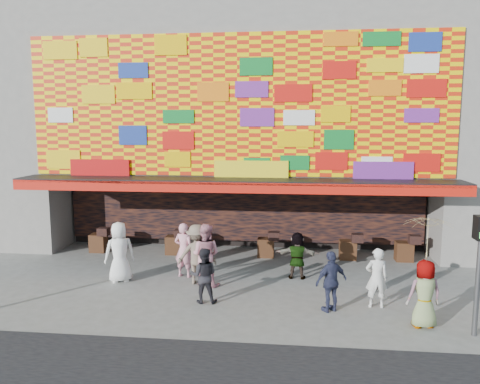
{
  "coord_description": "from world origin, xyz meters",
  "views": [
    {
      "loc": [
        1.88,
        -12.37,
        4.86
      ],
      "look_at": [
        0.31,
        2.0,
        2.8
      ],
      "focal_mm": 35.0,
      "sensor_mm": 36.0,
      "label": 1
    }
  ],
  "objects_px": {
    "ped_c": "(204,275)",
    "ped_f": "(297,255)",
    "signal_right": "(480,258)",
    "ped_d": "(197,254)",
    "ped_i": "(205,255)",
    "ped_h": "(377,278)",
    "parasol": "(428,238)",
    "ped_g": "(424,294)",
    "ped_b": "(184,250)",
    "ped_e": "(331,281)",
    "ped_a": "(120,252)"
  },
  "relations": [
    {
      "from": "ped_i",
      "to": "ped_b",
      "type": "bearing_deg",
      "value": -30.5
    },
    {
      "from": "ped_g",
      "to": "ped_h",
      "type": "bearing_deg",
      "value": -61.97
    },
    {
      "from": "ped_c",
      "to": "ped_d",
      "type": "height_order",
      "value": "ped_d"
    },
    {
      "from": "ped_g",
      "to": "ped_h",
      "type": "distance_m",
      "value": 1.49
    },
    {
      "from": "signal_right",
      "to": "ped_b",
      "type": "relative_size",
      "value": 1.69
    },
    {
      "from": "ped_g",
      "to": "ped_i",
      "type": "distance_m",
      "value": 6.29
    },
    {
      "from": "ped_g",
      "to": "ped_f",
      "type": "bearing_deg",
      "value": -58.54
    },
    {
      "from": "ped_h",
      "to": "ped_e",
      "type": "bearing_deg",
      "value": 16.59
    },
    {
      "from": "ped_a",
      "to": "ped_e",
      "type": "distance_m",
      "value": 6.6
    },
    {
      "from": "ped_d",
      "to": "parasol",
      "type": "bearing_deg",
      "value": 152.33
    },
    {
      "from": "ped_b",
      "to": "parasol",
      "type": "distance_m",
      "value": 7.47
    },
    {
      "from": "ped_e",
      "to": "ped_f",
      "type": "distance_m",
      "value": 2.75
    },
    {
      "from": "ped_d",
      "to": "ped_e",
      "type": "distance_m",
      "value": 4.34
    },
    {
      "from": "signal_right",
      "to": "parasol",
      "type": "xyz_separation_m",
      "value": [
        -1.06,
        0.36,
        0.36
      ]
    },
    {
      "from": "ped_c",
      "to": "ped_b",
      "type": "bearing_deg",
      "value": -67.21
    },
    {
      "from": "ped_c",
      "to": "ped_h",
      "type": "bearing_deg",
      "value": 178.52
    },
    {
      "from": "parasol",
      "to": "ped_f",
      "type": "bearing_deg",
      "value": 131.88
    },
    {
      "from": "ped_h",
      "to": "ped_i",
      "type": "distance_m",
      "value": 5.04
    },
    {
      "from": "ped_c",
      "to": "ped_d",
      "type": "xyz_separation_m",
      "value": [
        -0.5,
        1.55,
        0.16
      ]
    },
    {
      "from": "ped_a",
      "to": "ped_i",
      "type": "height_order",
      "value": "ped_i"
    },
    {
      "from": "ped_d",
      "to": "ped_f",
      "type": "relative_size",
      "value": 1.22
    },
    {
      "from": "ped_e",
      "to": "ped_h",
      "type": "distance_m",
      "value": 1.3
    },
    {
      "from": "signal_right",
      "to": "ped_h",
      "type": "relative_size",
      "value": 1.84
    },
    {
      "from": "signal_right",
      "to": "ped_b",
      "type": "distance_m",
      "value": 8.52
    },
    {
      "from": "ped_d",
      "to": "ped_i",
      "type": "distance_m",
      "value": 0.33
    },
    {
      "from": "ped_b",
      "to": "ped_h",
      "type": "distance_m",
      "value": 6.05
    },
    {
      "from": "signal_right",
      "to": "ped_b",
      "type": "bearing_deg",
      "value": 155.63
    },
    {
      "from": "ped_c",
      "to": "ped_f",
      "type": "height_order",
      "value": "ped_c"
    },
    {
      "from": "signal_right",
      "to": "ped_f",
      "type": "relative_size",
      "value": 1.98
    },
    {
      "from": "ped_d",
      "to": "ped_g",
      "type": "relative_size",
      "value": 1.11
    },
    {
      "from": "ped_g",
      "to": "ped_d",
      "type": "bearing_deg",
      "value": -33.16
    },
    {
      "from": "ped_c",
      "to": "ped_f",
      "type": "distance_m",
      "value": 3.5
    },
    {
      "from": "ped_b",
      "to": "ped_f",
      "type": "bearing_deg",
      "value": -163.59
    },
    {
      "from": "ped_b",
      "to": "parasol",
      "type": "height_order",
      "value": "parasol"
    },
    {
      "from": "ped_h",
      "to": "ped_i",
      "type": "xyz_separation_m",
      "value": [
        -4.89,
        1.24,
        0.14
      ]
    },
    {
      "from": "ped_f",
      "to": "ped_b",
      "type": "bearing_deg",
      "value": 6.89
    },
    {
      "from": "ped_a",
      "to": "ped_c",
      "type": "xyz_separation_m",
      "value": [
        2.93,
        -1.43,
        -0.18
      ]
    },
    {
      "from": "ped_c",
      "to": "ped_h",
      "type": "xyz_separation_m",
      "value": [
        4.68,
        0.16,
        0.05
      ]
    },
    {
      "from": "ped_d",
      "to": "ped_i",
      "type": "relative_size",
      "value": 0.96
    },
    {
      "from": "ped_a",
      "to": "ped_e",
      "type": "relative_size",
      "value": 1.17
    },
    {
      "from": "ped_b",
      "to": "ped_i",
      "type": "relative_size",
      "value": 0.92
    },
    {
      "from": "ped_c",
      "to": "parasol",
      "type": "xyz_separation_m",
      "value": [
        5.6,
        -1.01,
        1.45
      ]
    },
    {
      "from": "ped_g",
      "to": "signal_right",
      "type": "bearing_deg",
      "value": 150.73
    },
    {
      "from": "ped_g",
      "to": "parasol",
      "type": "height_order",
      "value": "parasol"
    },
    {
      "from": "ped_a",
      "to": "ped_f",
      "type": "xyz_separation_m",
      "value": [
        5.52,
        0.92,
        -0.19
      ]
    },
    {
      "from": "ped_b",
      "to": "ped_e",
      "type": "distance_m",
      "value": 5.08
    },
    {
      "from": "signal_right",
      "to": "ped_c",
      "type": "xyz_separation_m",
      "value": [
        -6.66,
        1.37,
        -1.09
      ]
    },
    {
      "from": "ped_b",
      "to": "ped_f",
      "type": "height_order",
      "value": "ped_b"
    },
    {
      "from": "ped_e",
      "to": "ped_f",
      "type": "xyz_separation_m",
      "value": [
        -0.85,
        2.61,
        -0.06
      ]
    },
    {
      "from": "signal_right",
      "to": "ped_c",
      "type": "relative_size",
      "value": 1.95
    }
  ]
}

